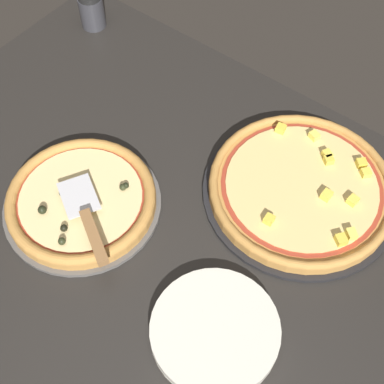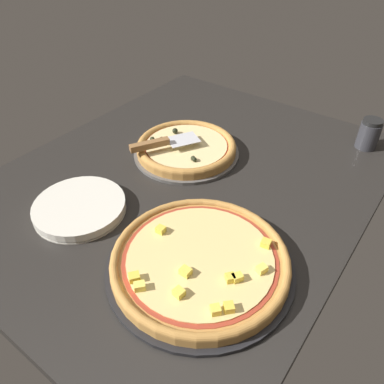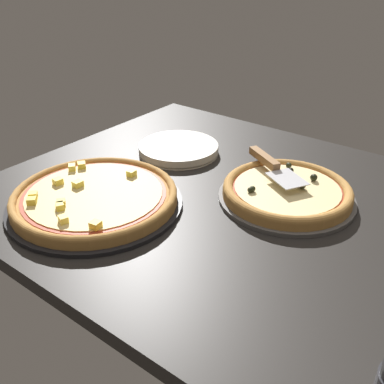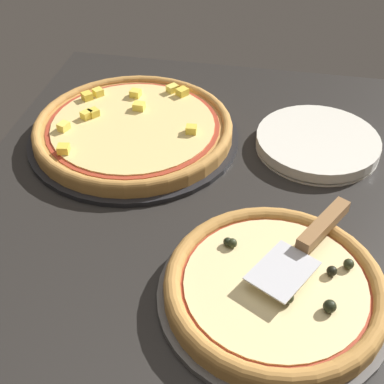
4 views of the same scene
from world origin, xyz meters
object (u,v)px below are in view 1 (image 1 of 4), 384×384
Objects in this scene: pizza_back at (302,187)px; pizza_front at (81,199)px; serving_spatula at (90,227)px; parmesan_shaker at (92,10)px; plate_stack at (215,331)px.

pizza_front is at bearing -138.92° from pizza_back.
parmesan_shaker reaches higher than serving_spatula.
serving_spatula is at bearing -31.44° from pizza_front.
pizza_front reaches higher than plate_stack.
parmesan_shaker is at bearing 169.25° from pizza_back.
serving_spatula is 0.89× the size of plate_stack.
pizza_back is 45.63cm from serving_spatula.
pizza_back is 3.98× the size of parmesan_shaker.
pizza_back is 1.65× the size of plate_stack.
serving_spatula is at bearing -46.84° from parmesan_shaker.
pizza_back is at bearing 41.08° from pizza_front.
plate_stack is at bearing -8.11° from pizza_front.
serving_spatula reaches higher than pizza_front.
parmesan_shaker is (-74.85, 14.21, 2.28)cm from pizza_back.
pizza_front is 1.32× the size of plate_stack.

